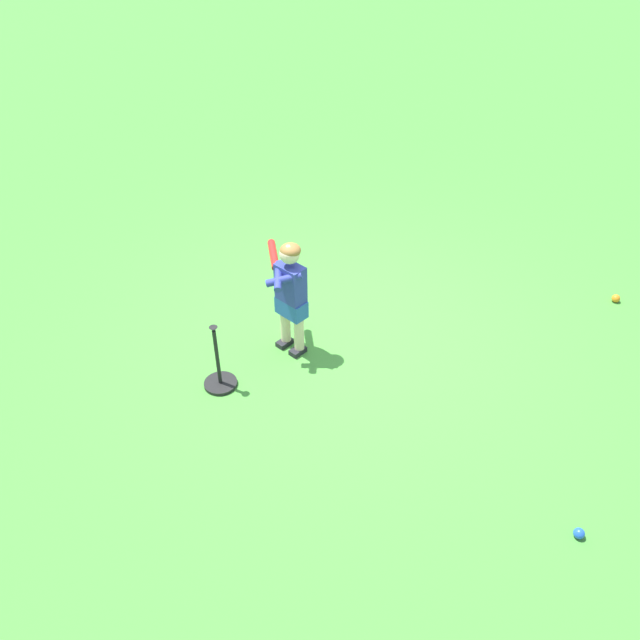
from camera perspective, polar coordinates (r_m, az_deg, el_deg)
name	(u,v)px	position (r m, az deg, el deg)	size (l,w,h in m)	color
ground_plane	(347,334)	(5.84, 2.48, -1.27)	(40.00, 40.00, 0.00)	#479338
child_batter	(289,288)	(5.29, -2.81, 2.89)	(0.49, 0.56, 1.08)	#232328
play_ball_by_bucket	(282,266)	(6.74, -3.51, 4.96)	(0.07, 0.07, 0.07)	red
play_ball_far_right	(616,298)	(6.88, 25.35, 1.80)	(0.08, 0.08, 0.08)	orange
play_ball_near_batter	(579,533)	(4.67, 22.53, -17.52)	(0.07, 0.07, 0.07)	blue
batting_tee	(220,376)	(5.31, -9.13, -5.03)	(0.28, 0.28, 0.62)	black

